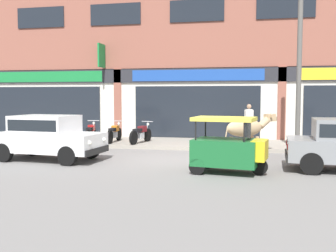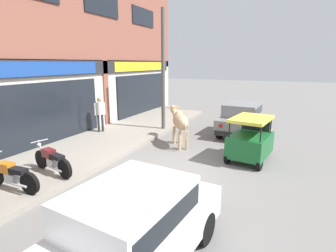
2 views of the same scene
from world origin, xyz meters
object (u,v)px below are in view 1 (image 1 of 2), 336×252
object	(u,v)px
cow	(247,128)
car_0	(47,135)
motorcycle_1	(114,133)
auto_rickshaw	(229,149)
pedestrian	(249,118)
motorcycle_2	(141,134)
utility_pole	(299,74)
motorcycle_0	(91,132)

from	to	relation	value
cow	car_0	world-z (taller)	cow
cow	motorcycle_1	xyz separation A→B (m)	(-5.52, 2.30, -0.48)
auto_rickshaw	pedestrian	xyz separation A→B (m)	(0.51, 6.81, 0.46)
car_0	pedestrian	world-z (taller)	pedestrian
motorcycle_2	pedestrian	distance (m)	4.78
car_0	motorcycle_2	world-z (taller)	car_0
motorcycle_2	cow	bearing A→B (deg)	-26.98
cow	motorcycle_1	bearing A→B (deg)	157.39
motorcycle_2	utility_pole	distance (m)	6.63
car_0	motorcycle_1	world-z (taller)	car_0
car_0	motorcycle_2	distance (m)	4.53
car_0	motorcycle_0	size ratio (longest dim) A/B	2.07
auto_rickshaw	car_0	bearing A→B (deg)	170.59
car_0	cow	bearing A→B (deg)	16.10
pedestrian	utility_pole	xyz separation A→B (m)	(1.77, -2.39, 1.78)
cow	auto_rickshaw	distance (m)	2.87
cow	motorcycle_0	xyz separation A→B (m)	(-6.61, 2.34, -0.48)
car_0	motorcycle_1	xyz separation A→B (m)	(0.83, 4.13, -0.29)
motorcycle_1	utility_pole	world-z (taller)	utility_pole
car_0	pedestrian	bearing A→B (deg)	42.29
motorcycle_0	motorcycle_2	world-z (taller)	same
car_0	motorcycle_0	world-z (taller)	car_0
auto_rickshaw	utility_pole	size ratio (longest dim) A/B	0.38
utility_pole	motorcycle_0	bearing A→B (deg)	175.02
car_0	pedestrian	size ratio (longest dim) A/B	2.33
motorcycle_2	pedestrian	xyz separation A→B (m)	(4.39, 1.79, 0.60)
motorcycle_1	motorcycle_2	size ratio (longest dim) A/B	1.01
cow	motorcycle_0	size ratio (longest dim) A/B	1.01
auto_rickshaw	motorcycle_2	distance (m)	6.34
car_0	motorcycle_2	xyz separation A→B (m)	(2.02, 4.04, -0.29)
motorcycle_2	pedestrian	bearing A→B (deg)	22.15
auto_rickshaw	motorcycle_0	distance (m)	8.02
car_0	pedestrian	xyz separation A→B (m)	(6.41, 5.83, 0.31)
cow	motorcycle_2	world-z (taller)	cow
pedestrian	utility_pole	distance (m)	3.46
motorcycle_2	utility_pole	size ratio (longest dim) A/B	0.32
cow	car_0	distance (m)	6.62
cow	motorcycle_1	distance (m)	6.00
motorcycle_2	car_0	bearing A→B (deg)	-116.52
auto_rickshaw	utility_pole	xyz separation A→B (m)	(2.28, 4.42, 2.24)
car_0	auto_rickshaw	bearing A→B (deg)	-9.41
car_0	motorcycle_1	distance (m)	4.23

